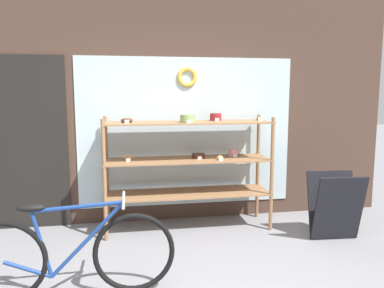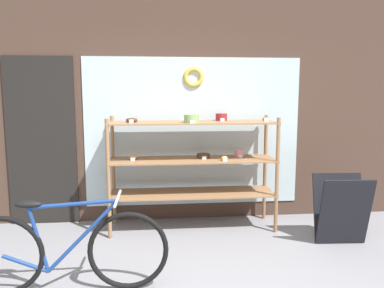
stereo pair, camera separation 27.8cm
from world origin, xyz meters
TOP-DOWN VIEW (x-y plane):
  - storefront_facade at (-0.05, 2.31)m, footprint 5.86×0.13m
  - display_case at (0.16, 1.90)m, footprint 1.99×0.53m
  - bicycle at (-1.04, 0.50)m, footprint 1.69×0.46m
  - sandwich_board at (1.73, 1.26)m, footprint 0.57×0.41m

SIDE VIEW (x-z plane):
  - bicycle at x=-1.04m, z-range -0.04..0.77m
  - sandwich_board at x=1.73m, z-range 0.01..0.76m
  - display_case at x=0.16m, z-range 0.18..1.58m
  - storefront_facade at x=-0.05m, z-range -0.04..3.02m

